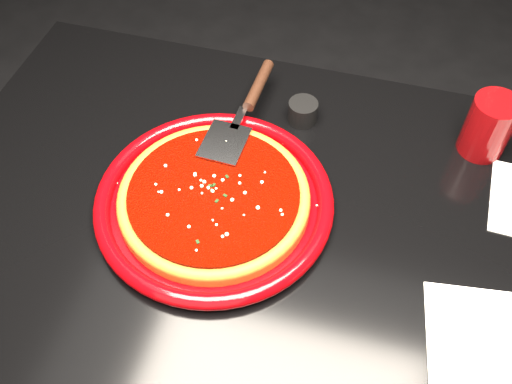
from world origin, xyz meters
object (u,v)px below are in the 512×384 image
(ramekin, at_px, (303,112))
(plate, at_px, (214,201))
(pizza_server, at_px, (244,111))
(cup, at_px, (489,126))
(table, at_px, (280,338))

(ramekin, bearing_deg, plate, -112.14)
(pizza_server, bearing_deg, plate, -86.99)
(plate, distance_m, cup, 0.47)
(plate, relative_size, pizza_server, 1.28)
(table, height_order, ramekin, ramekin)
(table, bearing_deg, ramekin, 97.89)
(plate, bearing_deg, pizza_server, 90.57)
(table, distance_m, cup, 0.57)
(plate, bearing_deg, cup, 30.87)
(pizza_server, bearing_deg, cup, 11.59)
(cup, bearing_deg, table, -135.77)
(ramekin, bearing_deg, pizza_server, -151.44)
(pizza_server, bearing_deg, table, -55.06)
(plate, bearing_deg, ramekin, 67.86)
(cup, bearing_deg, pizza_server, -170.85)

